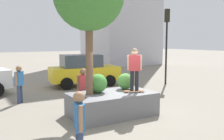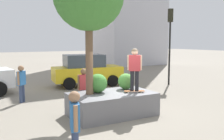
{
  "view_description": "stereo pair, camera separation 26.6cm",
  "coord_description": "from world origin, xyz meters",
  "px_view_note": "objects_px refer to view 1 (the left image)",
  "views": [
    {
      "loc": [
        -5.22,
        -8.02,
        2.91
      ],
      "look_at": [
        -0.37,
        0.17,
        1.79
      ],
      "focal_mm": 39.85,
      "sensor_mm": 36.0,
      "label": 1
    },
    {
      "loc": [
        -4.99,
        -8.16,
        2.91
      ],
      "look_at": [
        -0.37,
        0.17,
        1.79
      ],
      "focal_mm": 39.85,
      "sensor_mm": 36.0,
      "label": 2
    }
  ],
  "objects_px": {
    "skateboarder": "(135,66)",
    "pedestrian_crossing": "(79,122)",
    "taxi_cab": "(84,70)",
    "traffic_light_corner": "(167,34)",
    "skateboard": "(134,91)",
    "passerby_with_bag": "(19,82)",
    "bystander_watching": "(83,86)",
    "planter_ledge": "(112,104)"
  },
  "relations": [
    {
      "from": "skateboarder",
      "to": "pedestrian_crossing",
      "type": "distance_m",
      "value": 4.4
    },
    {
      "from": "taxi_cab",
      "to": "traffic_light_corner",
      "type": "distance_m",
      "value": 5.94
    },
    {
      "from": "skateboard",
      "to": "taxi_cab",
      "type": "relative_size",
      "value": 0.18
    },
    {
      "from": "passerby_with_bag",
      "to": "skateboard",
      "type": "bearing_deg",
      "value": -49.78
    },
    {
      "from": "skateboarder",
      "to": "bystander_watching",
      "type": "relative_size",
      "value": 0.95
    },
    {
      "from": "traffic_light_corner",
      "to": "pedestrian_crossing",
      "type": "bearing_deg",
      "value": -142.51
    },
    {
      "from": "bystander_watching",
      "to": "passerby_with_bag",
      "type": "relative_size",
      "value": 0.99
    },
    {
      "from": "planter_ledge",
      "to": "bystander_watching",
      "type": "bearing_deg",
      "value": 112.46
    },
    {
      "from": "traffic_light_corner",
      "to": "taxi_cab",
      "type": "bearing_deg",
      "value": 155.45
    },
    {
      "from": "taxi_cab",
      "to": "passerby_with_bag",
      "type": "height_order",
      "value": "taxi_cab"
    },
    {
      "from": "skateboarder",
      "to": "passerby_with_bag",
      "type": "bearing_deg",
      "value": 130.22
    },
    {
      "from": "planter_ledge",
      "to": "skateboard",
      "type": "height_order",
      "value": "skateboard"
    },
    {
      "from": "planter_ledge",
      "to": "skateboard",
      "type": "distance_m",
      "value": 1.01
    },
    {
      "from": "taxi_cab",
      "to": "traffic_light_corner",
      "type": "xyz_separation_m",
      "value": [
        4.97,
        -2.27,
        2.33
      ]
    },
    {
      "from": "planter_ledge",
      "to": "taxi_cab",
      "type": "relative_size",
      "value": 0.71
    },
    {
      "from": "pedestrian_crossing",
      "to": "passerby_with_bag",
      "type": "bearing_deg",
      "value": 90.91
    },
    {
      "from": "traffic_light_corner",
      "to": "pedestrian_crossing",
      "type": "height_order",
      "value": "traffic_light_corner"
    },
    {
      "from": "planter_ledge",
      "to": "taxi_cab",
      "type": "height_order",
      "value": "taxi_cab"
    },
    {
      "from": "skateboard",
      "to": "taxi_cab",
      "type": "bearing_deg",
      "value": 82.68
    },
    {
      "from": "taxi_cab",
      "to": "traffic_light_corner",
      "type": "relative_size",
      "value": 0.92
    },
    {
      "from": "taxi_cab",
      "to": "planter_ledge",
      "type": "bearing_deg",
      "value": -104.55
    },
    {
      "from": "planter_ledge",
      "to": "bystander_watching",
      "type": "xyz_separation_m",
      "value": [
        -0.59,
        1.43,
        0.56
      ]
    },
    {
      "from": "skateboarder",
      "to": "traffic_light_corner",
      "type": "bearing_deg",
      "value": 37.82
    },
    {
      "from": "skateboard",
      "to": "traffic_light_corner",
      "type": "height_order",
      "value": "traffic_light_corner"
    },
    {
      "from": "skateboarder",
      "to": "taxi_cab",
      "type": "bearing_deg",
      "value": 82.68
    },
    {
      "from": "taxi_cab",
      "to": "bystander_watching",
      "type": "xyz_separation_m",
      "value": [
        -2.26,
        -5.01,
        -0.03
      ]
    },
    {
      "from": "skateboard",
      "to": "taxi_cab",
      "type": "xyz_separation_m",
      "value": [
        0.88,
        6.81,
        0.09
      ]
    },
    {
      "from": "traffic_light_corner",
      "to": "skateboard",
      "type": "bearing_deg",
      "value": -142.18
    },
    {
      "from": "skateboarder",
      "to": "taxi_cab",
      "type": "relative_size",
      "value": 0.36
    },
    {
      "from": "skateboarder",
      "to": "pedestrian_crossing",
      "type": "xyz_separation_m",
      "value": [
        -3.44,
        -2.59,
        -0.91
      ]
    },
    {
      "from": "skateboard",
      "to": "traffic_light_corner",
      "type": "distance_m",
      "value": 7.79
    },
    {
      "from": "traffic_light_corner",
      "to": "skateboarder",
      "type": "bearing_deg",
      "value": -142.18
    },
    {
      "from": "bystander_watching",
      "to": "pedestrian_crossing",
      "type": "relative_size",
      "value": 1.0
    },
    {
      "from": "pedestrian_crossing",
      "to": "taxi_cab",
      "type": "bearing_deg",
      "value": 65.33
    },
    {
      "from": "skateboarder",
      "to": "pedestrian_crossing",
      "type": "bearing_deg",
      "value": -143.08
    },
    {
      "from": "traffic_light_corner",
      "to": "pedestrian_crossing",
      "type": "distance_m",
      "value": 11.94
    },
    {
      "from": "pedestrian_crossing",
      "to": "passerby_with_bag",
      "type": "distance_m",
      "value": 6.79
    },
    {
      "from": "skateboarder",
      "to": "passerby_with_bag",
      "type": "distance_m",
      "value": 5.57
    },
    {
      "from": "skateboard",
      "to": "passerby_with_bag",
      "type": "xyz_separation_m",
      "value": [
        -3.55,
        4.2,
        0.08
      ]
    },
    {
      "from": "taxi_cab",
      "to": "bystander_watching",
      "type": "distance_m",
      "value": 5.49
    },
    {
      "from": "pedestrian_crossing",
      "to": "passerby_with_bag",
      "type": "xyz_separation_m",
      "value": [
        -0.11,
        6.78,
        0.01
      ]
    },
    {
      "from": "taxi_cab",
      "to": "skateboard",
      "type": "bearing_deg",
      "value": -97.32
    }
  ]
}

